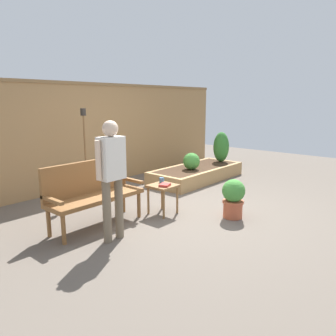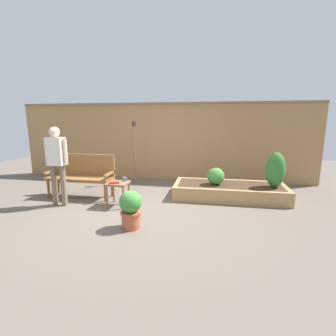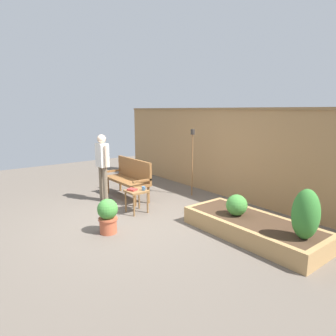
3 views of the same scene
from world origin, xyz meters
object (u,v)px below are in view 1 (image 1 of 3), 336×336
Objects in this scene: person_by_bench at (112,170)px; shrub_near_bench at (191,161)px; garden_bench at (92,189)px; book_on_table at (165,185)px; shrub_far_corner at (221,147)px; potted_boxwood at (233,197)px; tiki_torch at (84,137)px; cup_on_table at (162,180)px; side_table at (163,190)px.

shrub_near_bench is at bearing 18.68° from person_by_bench.
garden_bench is 7.95× the size of book_on_table.
book_on_table is 0.12× the size of person_by_bench.
shrub_far_corner is (4.14, 0.40, 0.12)m from garden_bench.
shrub_far_corner reaches higher than potted_boxwood.
person_by_bench is at bearing -103.04° from garden_bench.
cup_on_table is at bearing -79.21° from tiki_torch.
garden_bench is at bearing -174.47° from shrub_far_corner.
potted_boxwood reaches higher than book_on_table.
cup_on_table is 0.29× the size of shrub_near_bench.
person_by_bench reaches higher than cup_on_table.
book_on_table is at bearing -84.56° from tiki_torch.
book_on_table reaches higher than side_table.
person_by_bench is (-1.13, -0.10, 0.43)m from book_on_table.
shrub_near_bench is (1.91, 0.86, 0.09)m from side_table.
book_on_table is at bearing -125.94° from cup_on_table.
potted_boxwood is at bearing -65.56° from cup_on_table.
shrub_far_corner reaches higher than book_on_table.
cup_on_table is at bearing 114.44° from potted_boxwood.
tiki_torch reaches higher than person_by_bench.
book_on_table is at bearing -154.28° from shrub_near_bench.
shrub_near_bench is at bearing 53.72° from potted_boxwood.
side_table is 4.45× the size of cup_on_table.
cup_on_table is 1.78m from tiki_torch.
tiki_torch is at bearing 57.94° from garden_bench.
tiki_torch is at bearing 75.90° from book_on_table.
side_table is 0.31× the size of person_by_bench.
shrub_far_corner is at bearing 0.00° from shrub_near_bench.
cup_on_table is at bearing 34.51° from book_on_table.
shrub_near_bench is 0.50× the size of shrub_far_corner.
potted_boxwood is at bearing -73.61° from tiki_torch.
side_table is at bearing 8.72° from person_by_bench.
shrub_near_bench is at bearing 24.29° from side_table.
tiki_torch is (-0.17, 1.83, 0.64)m from book_on_table.
shrub_far_corner is 4.42m from person_by_bench.
person_by_bench is (-1.75, 0.77, 0.60)m from potted_boxwood.
cup_on_table is 0.07× the size of tiki_torch.
garden_bench reaches higher than book_on_table.
side_table is 3.24m from shrub_far_corner.
shrub_far_corner is (2.54, 1.80, 0.34)m from potted_boxwood.
garden_bench is at bearing -122.06° from tiki_torch.
garden_bench reaches higher than potted_boxwood.
side_table is 0.79× the size of potted_boxwood.
tiki_torch reaches higher than shrub_near_bench.
person_by_bench is (-0.15, -0.64, 0.39)m from garden_bench.
tiki_torch is (-3.33, 0.89, 0.47)m from shrub_far_corner.
side_table is at bearing -164.58° from shrub_far_corner.
potted_boxwood is 0.83× the size of shrub_far_corner.
tiki_torch reaches higher than side_table.
book_on_table is at bearing -163.47° from shrub_far_corner.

